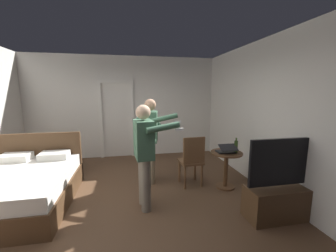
{
  "coord_description": "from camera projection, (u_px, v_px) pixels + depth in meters",
  "views": [
    {
      "loc": [
        0.08,
        -3.25,
        1.82
      ],
      "look_at": [
        0.8,
        0.42,
        1.2
      ],
      "focal_mm": 22.19,
      "sensor_mm": 36.0,
      "label": 1
    }
  ],
  "objects": [
    {
      "name": "laptop",
      "position": [
        226.0,
        150.0,
        3.84
      ],
      "size": [
        0.33,
        0.33,
        0.17
      ],
      "color": "black",
      "rests_on": "side_table"
    },
    {
      "name": "bed",
      "position": [
        22.0,
        186.0,
        3.36
      ],
      "size": [
        1.51,
        1.92,
        1.02
      ],
      "color": "#4C331E",
      "rests_on": "ground_plane"
    },
    {
      "name": "wall_right",
      "position": [
        272.0,
        116.0,
        3.7
      ],
      "size": [
        0.12,
        5.51,
        2.78
      ],
      "primitive_type": "cube",
      "color": "silver",
      "rests_on": "ground_plane"
    },
    {
      "name": "person_striped_shirt",
      "position": [
        151.0,
        135.0,
        4.1
      ],
      "size": [
        0.69,
        0.64,
        1.68
      ],
      "color": "tan",
      "rests_on": "ground_plane"
    },
    {
      "name": "doorway_frame",
      "position": [
        117.0,
        114.0,
        5.72
      ],
      "size": [
        0.93,
        0.08,
        2.13
      ],
      "color": "white",
      "rests_on": "ground_plane"
    },
    {
      "name": "wooden_chair",
      "position": [
        192.0,
        159.0,
        3.98
      ],
      "size": [
        0.45,
        0.45,
        0.99
      ],
      "color": "brown",
      "rests_on": "ground_plane"
    },
    {
      "name": "suitcase_dark",
      "position": [
        68.0,
        163.0,
        4.84
      ],
      "size": [
        0.54,
        0.43,
        0.37
      ],
      "primitive_type": "cube",
      "rotation": [
        0.0,
        0.0,
        -0.2
      ],
      "color": "black",
      "rests_on": "ground_plane"
    },
    {
      "name": "tv_flatscreen",
      "position": [
        283.0,
        195.0,
        2.99
      ],
      "size": [
        1.15,
        0.4,
        1.19
      ],
      "color": "#4C331E",
      "rests_on": "ground_plane"
    },
    {
      "name": "ground_plane",
      "position": [
        125.0,
        203.0,
        3.43
      ],
      "size": [
        5.8,
        5.8,
        0.0
      ],
      "primitive_type": "plane",
      "color": "brown"
    },
    {
      "name": "side_table",
      "position": [
        226.0,
        164.0,
        3.93
      ],
      "size": [
        0.59,
        0.59,
        0.7
      ],
      "color": "brown",
      "rests_on": "ground_plane"
    },
    {
      "name": "person_blue_shirt",
      "position": [
        145.0,
        150.0,
        3.18
      ],
      "size": [
        0.72,
        0.57,
        1.63
      ],
      "color": "gray",
      "rests_on": "ground_plane"
    },
    {
      "name": "bottle_on_table",
      "position": [
        236.0,
        147.0,
        3.82
      ],
      "size": [
        0.06,
        0.06,
        0.28
      ],
      "color": "#344E1F",
      "rests_on": "side_table"
    },
    {
      "name": "wall_back",
      "position": [
        124.0,
        107.0,
        5.81
      ],
      "size": [
        5.34,
        0.12,
        2.78
      ],
      "primitive_type": "cube",
      "color": "silver",
      "rests_on": "ground_plane"
    }
  ]
}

